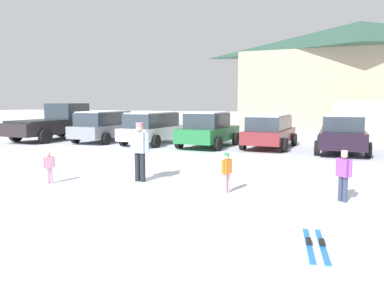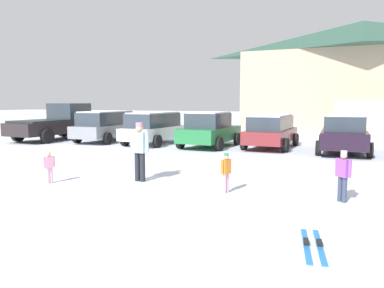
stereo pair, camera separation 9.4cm
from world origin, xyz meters
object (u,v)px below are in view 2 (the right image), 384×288
object	(u,v)px
parked_grey_wagon	(107,125)
parked_maroon_van	(271,130)
skier_child_in_purple_jacket	(343,173)
skier_child_in_pink_snowsuit	(49,165)
parked_green_coupe	(210,130)
pair_of_skis	(313,245)
parked_black_sedan	(344,133)
parked_white_suv	(154,127)
ski_lodge	(361,74)
skier_child_in_orange_jacket	(226,171)
pickup_truck	(59,123)
skier_adult_in_blue_parka	(140,148)

from	to	relation	value
parked_grey_wagon	parked_maroon_van	bearing A→B (deg)	2.03
parked_maroon_van	skier_child_in_purple_jacket	size ratio (longest dim) A/B	3.84
skier_child_in_purple_jacket	skier_child_in_pink_snowsuit	bearing A→B (deg)	-173.35
parked_maroon_van	parked_green_coupe	bearing A→B (deg)	-166.44
pair_of_skis	parked_black_sedan	bearing A→B (deg)	87.36
parked_white_suv	skier_child_in_pink_snowsuit	size ratio (longest dim) A/B	4.96
ski_lodge	parked_white_suv	size ratio (longest dim) A/B	4.42
parked_grey_wagon	skier_child_in_purple_jacket	size ratio (longest dim) A/B	3.95
ski_lodge	skier_child_in_orange_jacket	size ratio (longest dim) A/B	19.76
pickup_truck	skier_child_in_pink_snowsuit	size ratio (longest dim) A/B	6.56
skier_adult_in_blue_parka	pair_of_skis	size ratio (longest dim) A/B	1.12
ski_lodge	skier_adult_in_blue_parka	xyz separation A→B (m)	(-6.80, -25.77, -3.59)
pickup_truck	parked_black_sedan	bearing A→B (deg)	-0.48
parked_grey_wagon	parked_black_sedan	world-z (taller)	parked_grey_wagon
pickup_truck	skier_child_in_purple_jacket	xyz separation A→B (m)	(15.70, -8.97, -0.34)
parked_white_suv	skier_adult_in_blue_parka	distance (m)	9.35
ski_lodge	pickup_truck	size ratio (longest dim) A/B	3.34
skier_child_in_purple_jacket	parked_grey_wagon	bearing A→B (deg)	143.88
skier_child_in_pink_snowsuit	parked_green_coupe	bearing A→B (deg)	81.42
ski_lodge	parked_maroon_van	distance (m)	17.71
pair_of_skis	skier_adult_in_blue_parka	bearing A→B (deg)	146.38
parked_white_suv	skier_child_in_purple_jacket	xyz separation A→B (m)	(9.23, -8.78, -0.26)
parked_green_coupe	pair_of_skis	world-z (taller)	parked_green_coupe
ski_lodge	skier_child_in_orange_jacket	bearing A→B (deg)	-98.97
parked_white_suv	skier_child_in_purple_jacket	size ratio (longest dim) A/B	3.80
ski_lodge	pickup_truck	world-z (taller)	ski_lodge
parked_grey_wagon	pickup_truck	size ratio (longest dim) A/B	0.79
parked_grey_wagon	skier_child_in_orange_jacket	distance (m)	13.37
parked_green_coupe	parked_black_sedan	distance (m)	6.19
parked_maroon_van	skier_child_in_pink_snowsuit	bearing A→B (deg)	-113.07
skier_child_in_pink_snowsuit	skier_adult_in_blue_parka	bearing A→B (deg)	27.92
ski_lodge	parked_black_sedan	xyz separation A→B (m)	(-1.36, -17.21, -3.68)
skier_child_in_orange_jacket	skier_child_in_purple_jacket	bearing A→B (deg)	3.33
parked_black_sedan	skier_adult_in_blue_parka	xyz separation A→B (m)	(-5.44, -8.56, 0.09)
parked_grey_wagon	skier_adult_in_blue_parka	xyz separation A→B (m)	(7.04, -8.75, 0.02)
parked_green_coupe	pickup_truck	world-z (taller)	pickup_truck
parked_grey_wagon	skier_adult_in_blue_parka	bearing A→B (deg)	-51.15
skier_adult_in_blue_parka	ski_lodge	bearing A→B (deg)	75.23
parked_maroon_van	parked_black_sedan	size ratio (longest dim) A/B	0.97
ski_lodge	parked_black_sedan	size ratio (longest dim) A/B	4.23
pickup_truck	skier_adult_in_blue_parka	bearing A→B (deg)	-39.96
skier_child_in_orange_jacket	skier_child_in_pink_snowsuit	world-z (taller)	skier_child_in_orange_jacket
ski_lodge	skier_child_in_pink_snowsuit	distance (m)	28.68
parked_green_coupe	pickup_truck	distance (m)	9.62
skier_child_in_purple_jacket	skier_child_in_pink_snowsuit	size ratio (longest dim) A/B	1.30
skier_child_in_orange_jacket	ski_lodge	bearing A→B (deg)	81.03
parked_maroon_van	skier_child_in_purple_jacket	xyz separation A→B (m)	(3.16, -9.36, -0.22)
parked_black_sedan	skier_adult_in_blue_parka	distance (m)	10.14
skier_child_in_purple_jacket	pickup_truck	bearing A→B (deg)	150.25
parked_white_suv	pair_of_skis	bearing A→B (deg)	-53.18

